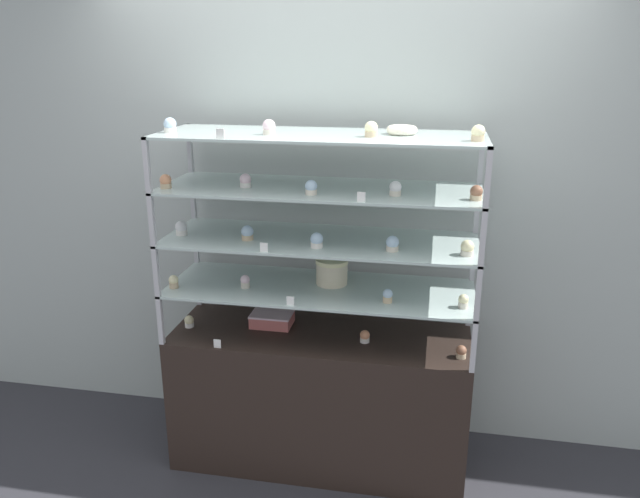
% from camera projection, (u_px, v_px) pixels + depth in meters
% --- Properties ---
extents(ground_plane, '(20.00, 20.00, 0.00)m').
position_uv_depth(ground_plane, '(320.00, 456.00, 3.41)').
color(ground_plane, '#2D2D33').
extents(back_wall, '(8.00, 0.05, 2.60)m').
position_uv_depth(back_wall, '(334.00, 207.00, 3.39)').
color(back_wall, '#A8B2AD').
rests_on(back_wall, ground_plane).
extents(display_base, '(1.51, 0.53, 0.73)m').
position_uv_depth(display_base, '(320.00, 397.00, 3.29)').
color(display_base, black).
rests_on(display_base, ground_plane).
extents(display_riser_lower, '(1.51, 0.53, 0.25)m').
position_uv_depth(display_riser_lower, '(320.00, 290.00, 3.11)').
color(display_riser_lower, '#B7B7BC').
rests_on(display_riser_lower, display_base).
extents(display_riser_middle, '(1.51, 0.53, 0.25)m').
position_uv_depth(display_riser_middle, '(320.00, 242.00, 3.03)').
color(display_riser_middle, '#B7B7BC').
rests_on(display_riser_middle, display_riser_lower).
extents(display_riser_upper, '(1.51, 0.53, 0.25)m').
position_uv_depth(display_riser_upper, '(320.00, 191.00, 2.95)').
color(display_riser_upper, '#B7B7BC').
rests_on(display_riser_upper, display_riser_middle).
extents(display_riser_top, '(1.51, 0.53, 0.25)m').
position_uv_depth(display_riser_top, '(320.00, 137.00, 2.87)').
color(display_riser_top, '#B7B7BC').
rests_on(display_riser_top, display_riser_upper).
extents(layer_cake_centerpiece, '(0.16, 0.16, 0.13)m').
position_uv_depth(layer_cake_centerpiece, '(332.00, 271.00, 3.14)').
color(layer_cake_centerpiece, beige).
rests_on(layer_cake_centerpiece, display_riser_lower).
extents(sheet_cake_frosted, '(0.21, 0.16, 0.07)m').
position_uv_depth(sheet_cake_frosted, '(272.00, 319.00, 3.27)').
color(sheet_cake_frosted, '#C66660').
rests_on(sheet_cake_frosted, display_base).
extents(cupcake_0, '(0.05, 0.05, 0.06)m').
position_uv_depth(cupcake_0, '(189.00, 321.00, 3.25)').
color(cupcake_0, white).
rests_on(cupcake_0, display_base).
extents(cupcake_1, '(0.05, 0.05, 0.06)m').
position_uv_depth(cupcake_1, '(365.00, 336.00, 3.09)').
color(cupcake_1, white).
rests_on(cupcake_1, display_base).
extents(cupcake_2, '(0.05, 0.05, 0.06)m').
position_uv_depth(cupcake_2, '(461.00, 352.00, 2.93)').
color(cupcake_2, '#CCB28C').
rests_on(cupcake_2, display_base).
extents(price_tag_0, '(0.04, 0.00, 0.04)m').
position_uv_depth(price_tag_0, '(217.00, 344.00, 3.03)').
color(price_tag_0, white).
rests_on(price_tag_0, display_base).
extents(cupcake_3, '(0.05, 0.05, 0.07)m').
position_uv_depth(cupcake_3, '(174.00, 282.00, 3.09)').
color(cupcake_3, '#CCB28C').
rests_on(cupcake_3, display_riser_lower).
extents(cupcake_4, '(0.05, 0.05, 0.07)m').
position_uv_depth(cupcake_4, '(245.00, 281.00, 3.09)').
color(cupcake_4, beige).
rests_on(cupcake_4, display_riser_lower).
extents(cupcake_5, '(0.05, 0.05, 0.07)m').
position_uv_depth(cupcake_5, '(388.00, 296.00, 2.92)').
color(cupcake_5, '#CCB28C').
rests_on(cupcake_5, display_riser_lower).
extents(cupcake_6, '(0.05, 0.05, 0.07)m').
position_uv_depth(cupcake_6, '(463.00, 301.00, 2.85)').
color(cupcake_6, beige).
rests_on(cupcake_6, display_riser_lower).
extents(price_tag_1, '(0.04, 0.00, 0.04)m').
position_uv_depth(price_tag_1, '(290.00, 301.00, 2.88)').
color(price_tag_1, white).
rests_on(price_tag_1, display_riser_lower).
extents(cupcake_7, '(0.06, 0.06, 0.07)m').
position_uv_depth(cupcake_7, '(181.00, 228.00, 3.08)').
color(cupcake_7, white).
rests_on(cupcake_7, display_riser_middle).
extents(cupcake_8, '(0.06, 0.06, 0.07)m').
position_uv_depth(cupcake_8, '(247.00, 233.00, 3.00)').
color(cupcake_8, '#CCB28C').
rests_on(cupcake_8, display_riser_middle).
extents(cupcake_9, '(0.06, 0.06, 0.07)m').
position_uv_depth(cupcake_9, '(317.00, 240.00, 2.89)').
color(cupcake_9, white).
rests_on(cupcake_9, display_riser_middle).
extents(cupcake_10, '(0.06, 0.06, 0.07)m').
position_uv_depth(cupcake_10, '(392.00, 244.00, 2.84)').
color(cupcake_10, beige).
rests_on(cupcake_10, display_riser_middle).
extents(cupcake_11, '(0.06, 0.06, 0.07)m').
position_uv_depth(cupcake_11, '(467.00, 248.00, 2.78)').
color(cupcake_11, beige).
rests_on(cupcake_11, display_riser_middle).
extents(price_tag_2, '(0.04, 0.00, 0.04)m').
position_uv_depth(price_tag_2, '(264.00, 247.00, 2.83)').
color(price_tag_2, white).
rests_on(price_tag_2, display_riser_middle).
extents(cupcake_12, '(0.06, 0.06, 0.07)m').
position_uv_depth(cupcake_12, '(166.00, 182.00, 2.93)').
color(cupcake_12, '#CCB28C').
rests_on(cupcake_12, display_riser_upper).
extents(cupcake_13, '(0.06, 0.06, 0.07)m').
position_uv_depth(cupcake_13, '(245.00, 181.00, 2.95)').
color(cupcake_13, white).
rests_on(cupcake_13, display_riser_upper).
extents(cupcake_14, '(0.06, 0.06, 0.07)m').
position_uv_depth(cupcake_14, '(311.00, 188.00, 2.81)').
color(cupcake_14, beige).
rests_on(cupcake_14, display_riser_upper).
extents(cupcake_15, '(0.06, 0.06, 0.07)m').
position_uv_depth(cupcake_15, '(395.00, 189.00, 2.78)').
color(cupcake_15, beige).
rests_on(cupcake_15, display_riser_upper).
extents(cupcake_16, '(0.06, 0.06, 0.07)m').
position_uv_depth(cupcake_16, '(476.00, 193.00, 2.70)').
color(cupcake_16, '#CCB28C').
rests_on(cupcake_16, display_riser_upper).
extents(price_tag_3, '(0.04, 0.00, 0.04)m').
position_uv_depth(price_tag_3, '(361.00, 197.00, 2.67)').
color(price_tag_3, white).
rests_on(price_tag_3, display_riser_upper).
extents(cupcake_17, '(0.06, 0.06, 0.07)m').
position_uv_depth(cupcake_17, '(170.00, 125.00, 2.90)').
color(cupcake_17, white).
rests_on(cupcake_17, display_riser_top).
extents(cupcake_18, '(0.06, 0.06, 0.07)m').
position_uv_depth(cupcake_18, '(269.00, 127.00, 2.83)').
color(cupcake_18, beige).
rests_on(cupcake_18, display_riser_top).
extents(cupcake_19, '(0.06, 0.06, 0.07)m').
position_uv_depth(cupcake_19, '(371.00, 129.00, 2.76)').
color(cupcake_19, '#CCB28C').
rests_on(cupcake_19, display_riser_top).
extents(cupcake_20, '(0.06, 0.06, 0.07)m').
position_uv_depth(cupcake_20, '(478.00, 133.00, 2.64)').
color(cupcake_20, '#CCB28C').
rests_on(cupcake_20, display_riser_top).
extents(price_tag_4, '(0.04, 0.00, 0.04)m').
position_uv_depth(price_tag_4, '(220.00, 134.00, 2.70)').
color(price_tag_4, white).
rests_on(price_tag_4, display_riser_top).
extents(donut_glazed, '(0.14, 0.14, 0.04)m').
position_uv_depth(donut_glazed, '(402.00, 130.00, 2.85)').
color(donut_glazed, '#EFE5CC').
rests_on(donut_glazed, display_riser_top).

